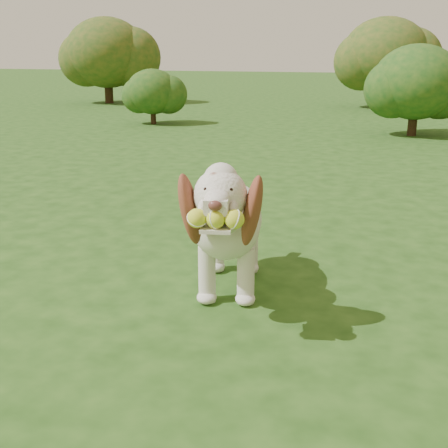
% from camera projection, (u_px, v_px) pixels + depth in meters
% --- Properties ---
extents(ground, '(80.00, 80.00, 0.00)m').
position_uv_depth(ground, '(269.00, 268.00, 3.85)').
color(ground, '#1C4012').
rests_on(ground, ground).
extents(dog, '(0.67, 1.36, 0.89)m').
position_uv_depth(dog, '(229.00, 218.00, 3.33)').
color(dog, silver).
rests_on(dog, ground).
extents(shrub_a, '(1.07, 1.07, 1.11)m').
position_uv_depth(shrub_a, '(152.00, 92.00, 11.47)').
color(shrub_a, '#382314').
rests_on(shrub_a, ground).
extents(shrub_g, '(2.32, 2.32, 2.40)m').
position_uv_depth(shrub_g, '(107.00, 53.00, 16.05)').
color(shrub_g, '#382314').
rests_on(shrub_g, ground).
extents(shrub_c, '(1.52, 1.52, 1.57)m').
position_uv_depth(shrub_c, '(416.00, 82.00, 9.74)').
color(shrub_c, '#382314').
rests_on(shrub_c, ground).
extents(shrub_i, '(2.24, 2.24, 2.32)m').
position_uv_depth(shrub_i, '(385.00, 55.00, 14.64)').
color(shrub_i, '#382314').
rests_on(shrub_i, ground).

